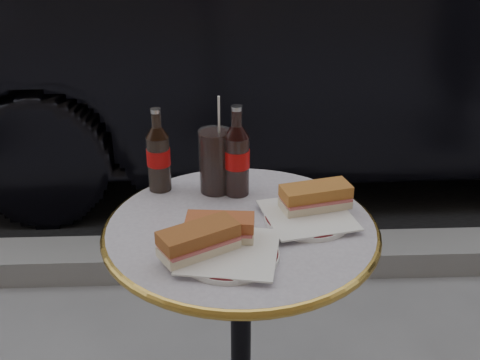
{
  "coord_description": "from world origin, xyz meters",
  "views": [
    {
      "loc": [
        -0.05,
        -1.17,
        1.41
      ],
      "look_at": [
        0.0,
        0.05,
        0.82
      ],
      "focal_mm": 45.0,
      "sensor_mm": 36.0,
      "label": 1
    }
  ],
  "objects_px": {
    "plate_left": "(229,254)",
    "cola_bottle_right": "(237,151)",
    "plate_right": "(308,218)",
    "cola_bottle_left": "(158,150)",
    "cola_glass": "(215,161)",
    "bistro_table": "(241,351)",
    "parked_car": "(302,41)"
  },
  "relations": [
    {
      "from": "plate_left",
      "to": "cola_bottle_right",
      "type": "distance_m",
      "value": 0.3
    },
    {
      "from": "plate_left",
      "to": "cola_bottle_right",
      "type": "height_order",
      "value": "cola_bottle_right"
    },
    {
      "from": "plate_right",
      "to": "cola_bottle_left",
      "type": "xyz_separation_m",
      "value": [
        -0.35,
        0.17,
        0.1
      ]
    },
    {
      "from": "cola_bottle_left",
      "to": "cola_glass",
      "type": "height_order",
      "value": "cola_bottle_left"
    },
    {
      "from": "plate_right",
      "to": "cola_glass",
      "type": "bearing_deg",
      "value": 143.13
    },
    {
      "from": "bistro_table",
      "to": "cola_bottle_left",
      "type": "bearing_deg",
      "value": 135.91
    },
    {
      "from": "cola_bottle_right",
      "to": "cola_glass",
      "type": "bearing_deg",
      "value": 163.06
    },
    {
      "from": "parked_car",
      "to": "plate_right",
      "type": "bearing_deg",
      "value": 171.16
    },
    {
      "from": "cola_glass",
      "to": "cola_bottle_left",
      "type": "bearing_deg",
      "value": 173.33
    },
    {
      "from": "bistro_table",
      "to": "parked_car",
      "type": "relative_size",
      "value": 0.18
    },
    {
      "from": "cola_bottle_right",
      "to": "cola_glass",
      "type": "xyz_separation_m",
      "value": [
        -0.05,
        0.02,
        -0.03
      ]
    },
    {
      "from": "plate_right",
      "to": "cola_bottle_left",
      "type": "relative_size",
      "value": 0.94
    },
    {
      "from": "plate_right",
      "to": "bistro_table",
      "type": "bearing_deg",
      "value": -174.15
    },
    {
      "from": "cola_bottle_left",
      "to": "parked_car",
      "type": "height_order",
      "value": "parked_car"
    },
    {
      "from": "cola_bottle_right",
      "to": "plate_right",
      "type": "bearing_deg",
      "value": -41.98
    },
    {
      "from": "cola_bottle_right",
      "to": "parked_car",
      "type": "height_order",
      "value": "parked_car"
    },
    {
      "from": "cola_bottle_left",
      "to": "cola_glass",
      "type": "relative_size",
      "value": 1.31
    },
    {
      "from": "plate_left",
      "to": "cola_bottle_left",
      "type": "relative_size",
      "value": 0.97
    },
    {
      "from": "cola_glass",
      "to": "parked_car",
      "type": "height_order",
      "value": "parked_car"
    },
    {
      "from": "cola_bottle_left",
      "to": "cola_bottle_right",
      "type": "xyz_separation_m",
      "value": [
        0.19,
        -0.03,
        0.01
      ]
    },
    {
      "from": "plate_right",
      "to": "cola_bottle_right",
      "type": "bearing_deg",
      "value": 138.02
    },
    {
      "from": "bistro_table",
      "to": "plate_right",
      "type": "relative_size",
      "value": 3.68
    },
    {
      "from": "plate_left",
      "to": "plate_right",
      "type": "xyz_separation_m",
      "value": [
        0.18,
        0.14,
        -0.0
      ]
    },
    {
      "from": "cola_bottle_right",
      "to": "parked_car",
      "type": "relative_size",
      "value": 0.05
    },
    {
      "from": "bistro_table",
      "to": "parked_car",
      "type": "bearing_deg",
      "value": 78.37
    },
    {
      "from": "cola_bottle_left",
      "to": "parked_car",
      "type": "bearing_deg",
      "value": 71.47
    },
    {
      "from": "plate_left",
      "to": "parked_car",
      "type": "xyz_separation_m",
      "value": [
        0.44,
        2.11,
        -0.05
      ]
    },
    {
      "from": "cola_bottle_left",
      "to": "parked_car",
      "type": "xyz_separation_m",
      "value": [
        0.6,
        1.8,
        -0.15
      ]
    },
    {
      "from": "cola_bottle_right",
      "to": "cola_glass",
      "type": "relative_size",
      "value": 1.4
    },
    {
      "from": "cola_glass",
      "to": "cola_bottle_right",
      "type": "bearing_deg",
      "value": -16.94
    },
    {
      "from": "cola_bottle_left",
      "to": "cola_glass",
      "type": "distance_m",
      "value": 0.14
    },
    {
      "from": "plate_left",
      "to": "cola_bottle_right",
      "type": "xyz_separation_m",
      "value": [
        0.03,
        0.28,
        0.11
      ]
    }
  ]
}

